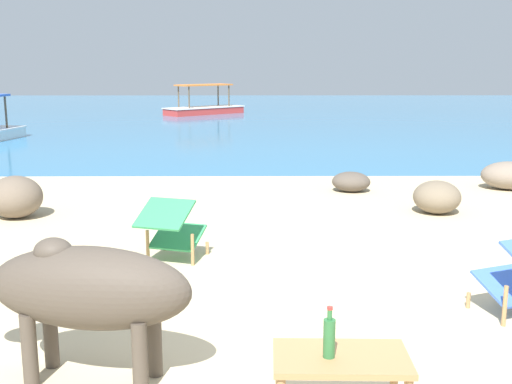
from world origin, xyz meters
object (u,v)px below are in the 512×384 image
at_px(cow, 83,289).
at_px(deck_chair_far, 171,227).
at_px(boat_red, 204,108).
at_px(bottle, 329,337).
at_px(low_bench_table, 341,369).

relative_size(cow, deck_chair_far, 1.97).
bearing_deg(boat_red, cow, -128.92).
xyz_separation_m(bottle, boat_red, (-2.49, 24.17, -0.35)).
bearing_deg(bottle, deck_chair_far, 111.83).
bearing_deg(deck_chair_far, bottle, -140.58).
height_order(low_bench_table, deck_chair_far, deck_chair_far).
bearing_deg(deck_chair_far, cow, -167.89).
distance_m(low_bench_table, deck_chair_far, 3.45).
distance_m(low_bench_table, bottle, 0.21).
bearing_deg(bottle, boat_red, 95.89).
relative_size(bottle, deck_chair_far, 0.33).
relative_size(cow, bottle, 5.92).
xyz_separation_m(cow, low_bench_table, (1.60, -0.62, -0.25)).
xyz_separation_m(low_bench_table, bottle, (-0.07, -0.02, 0.20)).
height_order(low_bench_table, bottle, bottle).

